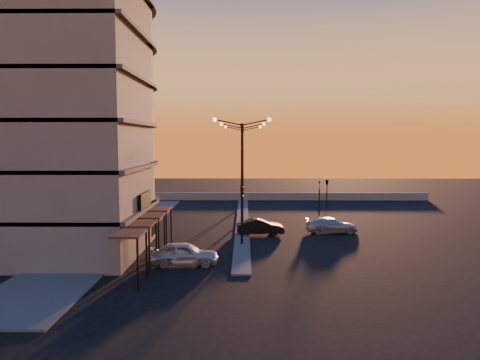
% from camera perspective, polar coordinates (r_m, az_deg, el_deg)
% --- Properties ---
extents(ground, '(120.00, 120.00, 0.00)m').
position_cam_1_polar(ground, '(35.39, 0.24, -7.93)').
color(ground, black).
rests_on(ground, ground).
extents(sidewalk_west, '(5.00, 40.00, 0.12)m').
position_cam_1_polar(sidewalk_west, '(40.71, -14.77, -6.30)').
color(sidewalk_west, '#4A4947').
rests_on(sidewalk_west, ground).
extents(median, '(1.20, 36.00, 0.12)m').
position_cam_1_polar(median, '(45.18, 0.31, -5.02)').
color(median, '#4A4947').
rests_on(median, ground).
extents(parapet, '(44.00, 0.50, 1.00)m').
position_cam_1_polar(parapet, '(60.97, 2.25, -2.00)').
color(parapet, slate).
rests_on(parapet, ground).
extents(building, '(14.35, 17.08, 25.00)m').
position_cam_1_polar(building, '(37.53, -22.06, 10.74)').
color(building, '#69655C').
rests_on(building, ground).
extents(streetlamp_near, '(4.32, 0.32, 9.51)m').
position_cam_1_polar(streetlamp_near, '(34.57, 0.25, 1.14)').
color(streetlamp_near, black).
rests_on(streetlamp_near, ground).
extents(streetlamp_mid, '(4.32, 0.32, 9.51)m').
position_cam_1_polar(streetlamp_mid, '(44.55, 0.31, 2.01)').
color(streetlamp_mid, black).
rests_on(streetlamp_mid, ground).
extents(streetlamp_far, '(4.32, 0.32, 9.51)m').
position_cam_1_polar(streetlamp_far, '(54.54, 0.36, 2.55)').
color(streetlamp_far, black).
rests_on(streetlamp_far, ground).
extents(traffic_light_main, '(0.28, 0.44, 4.25)m').
position_cam_1_polar(traffic_light_main, '(37.70, 0.27, -2.67)').
color(traffic_light_main, black).
rests_on(traffic_light_main, ground).
extents(signal_east_a, '(0.13, 0.16, 3.60)m').
position_cam_1_polar(signal_east_a, '(49.48, 9.64, -2.03)').
color(signal_east_a, black).
rests_on(signal_east_a, ground).
extents(signal_east_b, '(0.42, 1.99, 3.60)m').
position_cam_1_polar(signal_east_b, '(53.53, 10.57, -0.25)').
color(signal_east_b, black).
rests_on(signal_east_b, ground).
extents(car_hatchback, '(4.35, 1.86, 1.46)m').
position_cam_1_polar(car_hatchback, '(30.00, -6.84, -8.89)').
color(car_hatchback, '#B4B8BD').
rests_on(car_hatchback, ground).
extents(car_sedan, '(4.01, 1.66, 1.29)m').
position_cam_1_polar(car_sedan, '(39.10, 2.48, -5.72)').
color(car_sedan, black).
rests_on(car_sedan, ground).
extents(car_wagon, '(4.44, 1.83, 1.29)m').
position_cam_1_polar(car_wagon, '(40.50, 11.09, -5.44)').
color(car_wagon, '#AAACB2').
rests_on(car_wagon, ground).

